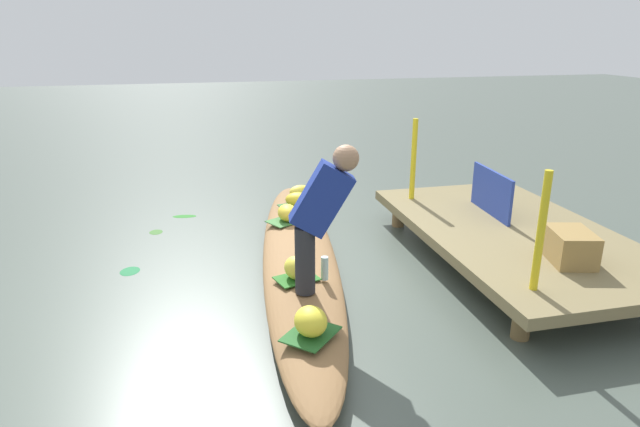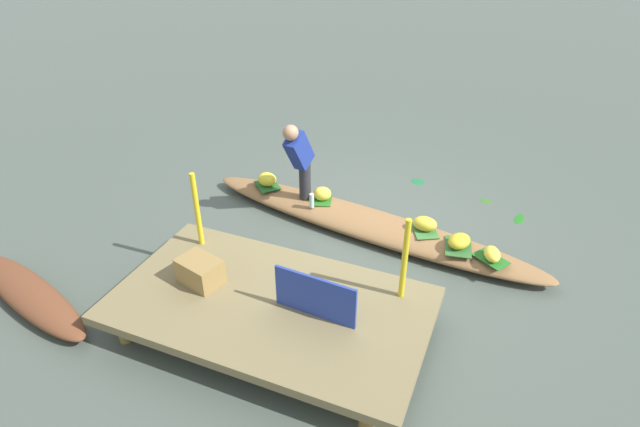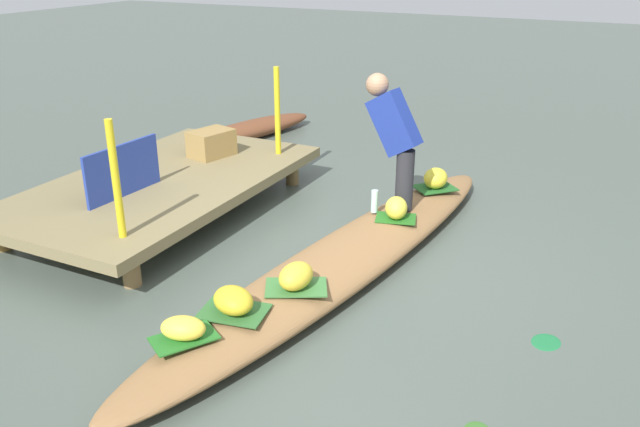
# 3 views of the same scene
# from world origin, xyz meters

# --- Properties ---
(canal_water) EXTENTS (40.00, 40.00, 0.00)m
(canal_water) POSITION_xyz_m (0.00, 0.00, 0.00)
(canal_water) COLOR #49544B
(canal_water) RESTS_ON ground
(dock_platform) EXTENTS (3.20, 1.80, 0.36)m
(dock_platform) POSITION_xyz_m (0.34, 2.10, 0.30)
(dock_platform) COLOR olive
(dock_platform) RESTS_ON ground
(vendor_boat) EXTENTS (4.92, 1.40, 0.23)m
(vendor_boat) POSITION_xyz_m (0.00, 0.00, 0.11)
(vendor_boat) COLOR olive
(vendor_boat) RESTS_ON ground
(leaf_mat_0) EXTENTS (0.45, 0.40, 0.01)m
(leaf_mat_0) POSITION_xyz_m (-1.63, 0.34, 0.23)
(leaf_mat_0) COLOR #246823
(leaf_mat_0) RESTS_ON vendor_boat
(banana_bunch_0) EXTENTS (0.26, 0.32, 0.14)m
(banana_bunch_0) POSITION_xyz_m (-1.63, 0.34, 0.31)
(banana_bunch_0) COLOR yellow
(banana_bunch_0) RESTS_ON vendor_boat
(leaf_mat_1) EXTENTS (0.38, 0.47, 0.01)m
(leaf_mat_1) POSITION_xyz_m (-1.24, 0.24, 0.23)
(leaf_mat_1) COLOR #2F632D
(leaf_mat_1) RESTS_ON vendor_boat
(banana_bunch_1) EXTENTS (0.34, 0.38, 0.17)m
(banana_bunch_1) POSITION_xyz_m (-1.24, 0.24, 0.32)
(banana_bunch_1) COLOR gold
(banana_bunch_1) RESTS_ON vendor_boat
(leaf_mat_2) EXTENTS (0.45, 0.51, 0.01)m
(leaf_mat_2) POSITION_xyz_m (-0.77, 0.03, 0.23)
(leaf_mat_2) COLOR #3B7437
(leaf_mat_2) RESTS_ON vendor_boat
(banana_bunch_2) EXTENTS (0.30, 0.22, 0.18)m
(banana_bunch_2) POSITION_xyz_m (-0.77, 0.03, 0.32)
(banana_bunch_2) COLOR yellow
(banana_bunch_2) RESTS_ON vendor_boat
(leaf_mat_3) EXTENTS (0.48, 0.47, 0.01)m
(leaf_mat_3) POSITION_xyz_m (1.59, -0.24, 0.23)
(leaf_mat_3) COLOR #225C24
(leaf_mat_3) RESTS_ON vendor_boat
(banana_bunch_3) EXTENTS (0.28, 0.23, 0.20)m
(banana_bunch_3) POSITION_xyz_m (1.59, -0.24, 0.33)
(banana_bunch_3) COLOR yellow
(banana_bunch_3) RESTS_ON vendor_boat
(leaf_mat_4) EXTENTS (0.34, 0.40, 0.01)m
(leaf_mat_4) POSITION_xyz_m (0.70, -0.16, 0.23)
(leaf_mat_4) COLOR #24661E
(leaf_mat_4) RESTS_ON vendor_boat
(banana_bunch_4) EXTENTS (0.30, 0.26, 0.20)m
(banana_bunch_4) POSITION_xyz_m (0.70, -0.16, 0.33)
(banana_bunch_4) COLOR yellow
(banana_bunch_4) RESTS_ON vendor_boat
(vendor_person) EXTENTS (0.25, 0.54, 1.19)m
(vendor_person) POSITION_xyz_m (0.96, -0.02, 0.91)
(vendor_person) COLOR #28282D
(vendor_person) RESTS_ON vendor_boat
(water_bottle) EXTENTS (0.06, 0.06, 0.20)m
(water_bottle) POSITION_xyz_m (0.76, 0.07, 0.33)
(water_bottle) COLOR silver
(water_bottle) RESTS_ON vendor_boat
(market_banner) EXTENTS (0.85, 0.08, 0.47)m
(market_banner) POSITION_xyz_m (-0.16, 2.10, 0.59)
(market_banner) COLOR #253B96
(market_banner) RESTS_ON dock_platform
(railing_post_west) EXTENTS (0.06, 0.06, 0.93)m
(railing_post_west) POSITION_xyz_m (-0.86, 1.50, 0.82)
(railing_post_west) COLOR gold
(railing_post_west) RESTS_ON dock_platform
(railing_post_east) EXTENTS (0.06, 0.06, 0.93)m
(railing_post_east) POSITION_xyz_m (1.54, 1.50, 0.82)
(railing_post_east) COLOR gold
(railing_post_east) RESTS_ON dock_platform
(produce_crate) EXTENTS (0.51, 0.42, 0.28)m
(produce_crate) POSITION_xyz_m (1.16, 2.09, 0.49)
(produce_crate) COLOR olive
(produce_crate) RESTS_ON dock_platform
(drifting_plant_0) EXTENTS (0.19, 0.16, 0.01)m
(drifting_plant_0) POSITION_xyz_m (-1.38, -1.41, 0.00)
(drifting_plant_0) COLOR #366727
(drifting_plant_0) RESTS_ON ground
(drifting_plant_1) EXTENTS (0.17, 0.31, 0.01)m
(drifting_plant_1) POSITION_xyz_m (-1.88, -1.09, 0.00)
(drifting_plant_1) COLOR #216D1E
(drifting_plant_1) RESTS_ON ground
(drifting_plant_2) EXTENTS (0.26, 0.23, 0.01)m
(drifting_plant_2) POSITION_xyz_m (-0.32, -1.61, 0.00)
(drifting_plant_2) COLOR #1D6C39
(drifting_plant_2) RESTS_ON ground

